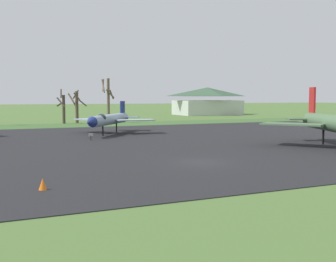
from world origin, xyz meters
TOP-DOWN VIEW (x-y plane):
  - ground_plane at (0.00, 0.00)m, footprint 600.00×600.00m
  - asphalt_apron at (0.00, 15.49)m, footprint 89.44×51.62m
  - grass_verge_strip at (0.00, 47.30)m, footprint 149.44×12.00m
  - jet_fighter_rear_center at (0.35, 26.59)m, footprint 11.14×13.21m
  - info_placard_rear_center at (-3.90, 19.46)m, footprint 0.53×0.26m
  - bare_tree_left_of_center at (-1.19, 52.85)m, footprint 1.84×2.74m
  - bare_tree_center at (1.67, 54.07)m, footprint 3.71×2.74m
  - bare_tree_right_of_center at (7.42, 51.92)m, footprint 2.60×2.58m
  - visitor_building at (45.16, 78.76)m, footprint 19.19×13.22m
  - traffic_cone at (-12.45, -5.05)m, footprint 0.47×0.47m

SIDE VIEW (x-z plane):
  - ground_plane at x=0.00m, z-range 0.00..0.00m
  - asphalt_apron at x=0.00m, z-range 0.00..0.05m
  - grass_verge_strip at x=0.00m, z-range 0.00..0.06m
  - traffic_cone at x=-12.45m, z-range 0.00..0.68m
  - info_placard_rear_center at x=-3.90m, z-range 0.10..0.95m
  - jet_fighter_rear_center at x=0.35m, z-range -0.17..4.35m
  - bare_tree_left_of_center at x=-1.19m, z-range -0.17..6.51m
  - bare_tree_center at x=1.67m, z-range 0.26..6.83m
  - visitor_building at x=45.16m, z-range -0.05..7.96m
  - bare_tree_right_of_center at x=7.42m, z-range 0.53..9.35m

